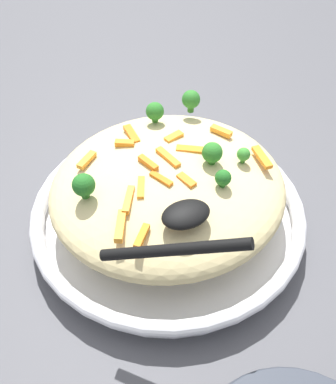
{
  "coord_description": "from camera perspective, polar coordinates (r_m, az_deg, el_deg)",
  "views": [
    {
      "loc": [
        0.18,
        0.4,
        0.52
      ],
      "look_at": [
        0.0,
        0.0,
        0.07
      ],
      "focal_mm": 45.18,
      "sensor_mm": 36.0,
      "label": 1
    }
  ],
  "objects": [
    {
      "name": "serving_spoon",
      "position": [
        0.5,
        1.6,
        -4.02
      ],
      "size": [
        0.13,
        0.13,
        0.07
      ],
      "color": "black",
      "rests_on": "pasta_mound"
    },
    {
      "name": "carrot_piece_12",
      "position": [
        0.66,
        6.3,
        7.15
      ],
      "size": [
        0.02,
        0.03,
        0.01
      ],
      "primitive_type": "cube",
      "rotation": [
        0.0,
        0.0,
        2.1
      ],
      "color": "orange",
      "rests_on": "pasta_mound"
    },
    {
      "name": "carrot_piece_14",
      "position": [
        0.58,
        2.18,
        1.37
      ],
      "size": [
        0.02,
        0.03,
        0.01
      ],
      "primitive_type": "cube",
      "rotation": [
        0.0,
        0.0,
        5.0
      ],
      "color": "orange",
      "rests_on": "pasta_mound"
    },
    {
      "name": "carrot_piece_6",
      "position": [
        0.64,
        0.69,
        6.52
      ],
      "size": [
        0.03,
        0.02,
        0.01
      ],
      "primitive_type": "cube",
      "rotation": [
        0.0,
        0.0,
        3.4
      ],
      "color": "orange",
      "rests_on": "pasta_mound"
    },
    {
      "name": "broccoli_floret_3",
      "position": [
        0.57,
        6.52,
        1.65
      ],
      "size": [
        0.02,
        0.02,
        0.02
      ],
      "color": "#205B1C",
      "rests_on": "pasta_mound"
    },
    {
      "name": "carrot_piece_1",
      "position": [
        0.57,
        -3.22,
        0.52
      ],
      "size": [
        0.02,
        0.03,
        0.01
      ],
      "primitive_type": "cube",
      "rotation": [
        0.0,
        0.0,
        4.28
      ],
      "color": "orange",
      "rests_on": "pasta_mound"
    },
    {
      "name": "broccoli_floret_0",
      "position": [
        0.56,
        -9.95,
        0.85
      ],
      "size": [
        0.03,
        0.03,
        0.03
      ],
      "color": "#205B1C",
      "rests_on": "pasta_mound"
    },
    {
      "name": "carrot_piece_4",
      "position": [
        0.65,
        -4.31,
        6.78
      ],
      "size": [
        0.01,
        0.04,
        0.01
      ],
      "primitive_type": "cube",
      "rotation": [
        0.0,
        0.0,
        1.55
      ],
      "color": "orange",
      "rests_on": "pasta_mound"
    },
    {
      "name": "carrot_piece_15",
      "position": [
        0.56,
        -4.7,
        -0.92
      ],
      "size": [
        0.03,
        0.04,
        0.01
      ],
      "primitive_type": "cube",
      "rotation": [
        0.0,
        0.0,
        4.15
      ],
      "color": "orange",
      "rests_on": "pasta_mound"
    },
    {
      "name": "carrot_piece_13",
      "position": [
        0.53,
        -5.64,
        -4.02
      ],
      "size": [
        0.03,
        0.04,
        0.01
      ],
      "primitive_type": "cube",
      "rotation": [
        0.0,
        0.0,
        1.09
      ],
      "color": "orange",
      "rests_on": "pasta_mound"
    },
    {
      "name": "carrot_piece_11",
      "position": [
        0.63,
        -5.14,
        5.75
      ],
      "size": [
        0.03,
        0.02,
        0.01
      ],
      "primitive_type": "cube",
      "rotation": [
        0.0,
        0.0,
        2.62
      ],
      "color": "orange",
      "rests_on": "pasta_mound"
    },
    {
      "name": "carrot_piece_2",
      "position": [
        0.58,
        -0.81,
        1.53
      ],
      "size": [
        0.02,
        0.03,
        0.01
      ],
      "primitive_type": "cube",
      "rotation": [
        0.0,
        0.0,
        5.15
      ],
      "color": "orange",
      "rests_on": "pasta_mound"
    },
    {
      "name": "broccoli_floret_1",
      "position": [
        0.59,
        5.24,
        4.61
      ],
      "size": [
        0.03,
        0.03,
        0.03
      ],
      "color": "#296820",
      "rests_on": "pasta_mound"
    },
    {
      "name": "pasta_mound",
      "position": [
        0.62,
        0.0,
        0.5
      ],
      "size": [
        0.31,
        0.29,
        0.08
      ],
      "primitive_type": "ellipsoid",
      "color": "#DBC689",
      "rests_on": "serving_bowl"
    },
    {
      "name": "carrot_piece_8",
      "position": [
        0.62,
        2.82,
        4.99
      ],
      "size": [
        0.04,
        0.03,
        0.01
      ],
      "primitive_type": "cube",
      "rotation": [
        0.0,
        0.0,
        2.57
      ],
      "color": "orange",
      "rests_on": "pasta_mound"
    },
    {
      "name": "carrot_piece_10",
      "position": [
        0.62,
        11.03,
        4.05
      ],
      "size": [
        0.01,
        0.04,
        0.01
      ],
      "primitive_type": "cube",
      "rotation": [
        0.0,
        0.0,
        4.6
      ],
      "color": "orange",
      "rests_on": "pasta_mound"
    },
    {
      "name": "ground_plane",
      "position": [
        0.68,
        0.0,
        -4.12
      ],
      "size": [
        2.4,
        2.4,
        0.0
      ],
      "primitive_type": "plane",
      "color": "#4C4C51"
    },
    {
      "name": "carrot_piece_9",
      "position": [
        0.59,
        -2.35,
        3.41
      ],
      "size": [
        0.02,
        0.03,
        0.01
      ],
      "primitive_type": "cube",
      "rotation": [
        0.0,
        0.0,
        5.02
      ],
      "color": "orange",
      "rests_on": "pasta_mound"
    },
    {
      "name": "broccoli_floret_2",
      "position": [
        0.68,
        2.73,
        10.82
      ],
      "size": [
        0.03,
        0.03,
        0.03
      ],
      "color": "#296820",
      "rests_on": "pasta_mound"
    },
    {
      "name": "broccoli_floret_5",
      "position": [
        0.67,
        -1.56,
        9.48
      ],
      "size": [
        0.02,
        0.02,
        0.03
      ],
      "color": "#296820",
      "rests_on": "pasta_mound"
    },
    {
      "name": "carrot_piece_3",
      "position": [
        0.6,
        0.01,
        4.06
      ],
      "size": [
        0.02,
        0.04,
        0.01
      ],
      "primitive_type": "cube",
      "rotation": [
        0.0,
        0.0,
        4.94
      ],
      "color": "orange",
      "rests_on": "pasta_mound"
    },
    {
      "name": "broccoli_floret_4",
      "position": [
        0.61,
        8.91,
        4.39
      ],
      "size": [
        0.02,
        0.02,
        0.02
      ],
      "color": "#377928",
      "rests_on": "pasta_mound"
    },
    {
      "name": "serving_bowl",
      "position": [
        0.66,
        0.0,
        -2.8
      ],
      "size": [
        0.37,
        0.37,
        0.04
      ],
      "color": "silver",
      "rests_on": "ground_plane"
    },
    {
      "name": "carrot_piece_5",
      "position": [
        0.62,
        -9.58,
        3.76
      ],
      "size": [
        0.03,
        0.03,
        0.01
      ],
      "primitive_type": "cube",
      "rotation": [
        0.0,
        0.0,
        0.65
      ],
      "color": "orange",
      "rests_on": "pasta_mound"
    },
    {
      "name": "carrot_piece_0",
      "position": [
        0.54,
        2.12,
        -2.96
      ],
      "size": [
        0.04,
        0.02,
        0.01
      ],
      "primitive_type": "cube",
      "rotation": [
        0.0,
        0.0,
        0.43
      ],
      "color": "orange",
      "rests_on": "pasta_mound"
    },
    {
      "name": "carrot_piece_7",
      "position": [
        0.52,
        -3.12,
        -5.23
      ],
      "size": [
        0.03,
        0.03,
        0.01
      ],
      "primitive_type": "cube",
      "rotation": [
        0.0,
        0.0,
        3.97
      ],
      "color": "orange",
      "rests_on": "pasta_mound"
    }
  ]
}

